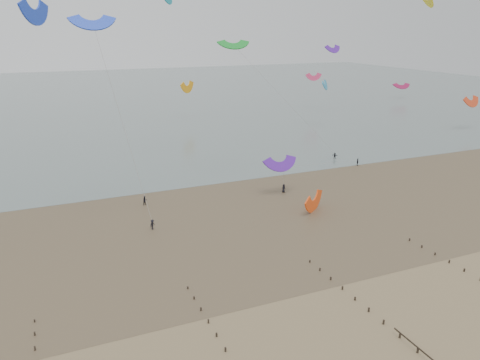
# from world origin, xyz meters

# --- Properties ---
(ground) EXTENTS (500.00, 500.00, 0.00)m
(ground) POSITION_xyz_m (0.00, 0.00, 0.00)
(ground) COLOR brown
(ground) RESTS_ON ground
(sea_and_shore) EXTENTS (500.00, 665.00, 0.03)m
(sea_and_shore) POSITION_xyz_m (-4.08, 34.40, 0.01)
(sea_and_shore) COLOR #475654
(sea_and_shore) RESTS_ON ground
(kitesurfers) EXTENTS (108.14, 26.40, 1.80)m
(kitesurfers) POSITION_xyz_m (6.41, 44.69, 0.85)
(kitesurfers) COLOR black
(kitesurfers) RESTS_ON ground
(grounded_kite) EXTENTS (8.44, 8.16, 3.66)m
(grounded_kite) POSITION_xyz_m (15.01, 28.79, 0.00)
(grounded_kite) COLOR #FF4910
(grounded_kite) RESTS_ON ground
(kites_airborne) EXTENTS (246.83, 112.15, 41.36)m
(kites_airborne) POSITION_xyz_m (-13.71, 91.92, 20.67)
(kites_airborne) COLOR yellow
(kites_airborne) RESTS_ON ground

